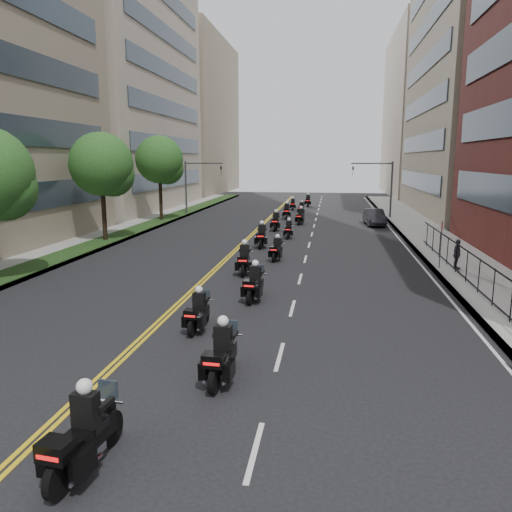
{
  "coord_description": "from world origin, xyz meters",
  "views": [
    {
      "loc": [
        4.59,
        -9.08,
        5.84
      ],
      "look_at": [
        1.39,
        12.29,
        1.62
      ],
      "focal_mm": 35.0,
      "sensor_mm": 36.0,
      "label": 1
    }
  ],
  "objects_px": {
    "motorcycle_3": "(255,285)",
    "motorcycle_11": "(301,209)",
    "motorcycle_8": "(276,222)",
    "motorcycle_6": "(262,237)",
    "motorcycle_2": "(198,313)",
    "motorcycle_10": "(287,212)",
    "motorcycle_13": "(308,201)",
    "motorcycle_9": "(301,217)",
    "motorcycle_1": "(222,356)",
    "motorcycle_12": "(293,205)",
    "motorcycle_7": "(289,230)",
    "pedestrian_c": "(457,254)",
    "motorcycle_5": "(277,250)",
    "parked_sedan": "(374,217)",
    "motorcycle_0": "(83,437)",
    "motorcycle_4": "(244,260)"
  },
  "relations": [
    {
      "from": "motorcycle_3",
      "to": "motorcycle_7",
      "type": "xyz_separation_m",
      "value": [
        0.0,
        16.93,
        -0.07
      ]
    },
    {
      "from": "motorcycle_10",
      "to": "motorcycle_11",
      "type": "distance_m",
      "value": 4.42
    },
    {
      "from": "motorcycle_6",
      "to": "motorcycle_10",
      "type": "xyz_separation_m",
      "value": [
        0.24,
        16.34,
        -0.02
      ]
    },
    {
      "from": "motorcycle_10",
      "to": "motorcycle_11",
      "type": "xyz_separation_m",
      "value": [
        1.21,
        4.25,
        -0.09
      ]
    },
    {
      "from": "motorcycle_9",
      "to": "motorcycle_11",
      "type": "height_order",
      "value": "motorcycle_9"
    },
    {
      "from": "motorcycle_2",
      "to": "pedestrian_c",
      "type": "height_order",
      "value": "pedestrian_c"
    },
    {
      "from": "motorcycle_2",
      "to": "motorcycle_10",
      "type": "xyz_separation_m",
      "value": [
        0.14,
        33.04,
        0.07
      ]
    },
    {
      "from": "motorcycle_2",
      "to": "motorcycle_8",
      "type": "distance_m",
      "value": 24.73
    },
    {
      "from": "motorcycle_7",
      "to": "pedestrian_c",
      "type": "distance_m",
      "value": 13.97
    },
    {
      "from": "motorcycle_6",
      "to": "motorcycle_11",
      "type": "relative_size",
      "value": 1.18
    },
    {
      "from": "motorcycle_0",
      "to": "motorcycle_4",
      "type": "height_order",
      "value": "motorcycle_0"
    },
    {
      "from": "motorcycle_1",
      "to": "motorcycle_3",
      "type": "relative_size",
      "value": 1.04
    },
    {
      "from": "pedestrian_c",
      "to": "parked_sedan",
      "type": "bearing_deg",
      "value": 38.08
    },
    {
      "from": "motorcycle_5",
      "to": "motorcycle_6",
      "type": "bearing_deg",
      "value": 116.5
    },
    {
      "from": "motorcycle_6",
      "to": "motorcycle_11",
      "type": "bearing_deg",
      "value": 83.47
    },
    {
      "from": "motorcycle_3",
      "to": "motorcycle_11",
      "type": "height_order",
      "value": "motorcycle_3"
    },
    {
      "from": "pedestrian_c",
      "to": "motorcycle_12",
      "type": "bearing_deg",
      "value": 49.21
    },
    {
      "from": "motorcycle_11",
      "to": "motorcycle_12",
      "type": "height_order",
      "value": "motorcycle_12"
    },
    {
      "from": "motorcycle_3",
      "to": "motorcycle_7",
      "type": "relative_size",
      "value": 1.12
    },
    {
      "from": "motorcycle_8",
      "to": "motorcycle_9",
      "type": "height_order",
      "value": "motorcycle_8"
    },
    {
      "from": "motorcycle_0",
      "to": "pedestrian_c",
      "type": "relative_size",
      "value": 1.55
    },
    {
      "from": "motorcycle_11",
      "to": "motorcycle_7",
      "type": "bearing_deg",
      "value": -85.86
    },
    {
      "from": "motorcycle_13",
      "to": "motorcycle_0",
      "type": "bearing_deg",
      "value": -90.9
    },
    {
      "from": "motorcycle_0",
      "to": "motorcycle_1",
      "type": "bearing_deg",
      "value": 74.06
    },
    {
      "from": "motorcycle_0",
      "to": "motorcycle_5",
      "type": "bearing_deg",
      "value": 92.22
    },
    {
      "from": "motorcycle_6",
      "to": "motorcycle_2",
      "type": "bearing_deg",
      "value": -92.18
    },
    {
      "from": "motorcycle_3",
      "to": "parked_sedan",
      "type": "relative_size",
      "value": 0.53
    },
    {
      "from": "pedestrian_c",
      "to": "motorcycle_8",
      "type": "bearing_deg",
      "value": 68.28
    },
    {
      "from": "motorcycle_10",
      "to": "motorcycle_7",
      "type": "bearing_deg",
      "value": -88.14
    },
    {
      "from": "motorcycle_11",
      "to": "motorcycle_1",
      "type": "bearing_deg",
      "value": -85.46
    },
    {
      "from": "motorcycle_9",
      "to": "pedestrian_c",
      "type": "xyz_separation_m",
      "value": [
        9.25,
        -18.17,
        0.29
      ]
    },
    {
      "from": "motorcycle_12",
      "to": "pedestrian_c",
      "type": "height_order",
      "value": "pedestrian_c"
    },
    {
      "from": "motorcycle_0",
      "to": "motorcycle_11",
      "type": "relative_size",
      "value": 1.2
    },
    {
      "from": "motorcycle_5",
      "to": "parked_sedan",
      "type": "height_order",
      "value": "motorcycle_5"
    },
    {
      "from": "motorcycle_8",
      "to": "motorcycle_6",
      "type": "bearing_deg",
      "value": -90.8
    },
    {
      "from": "motorcycle_8",
      "to": "motorcycle_12",
      "type": "bearing_deg",
      "value": 89.31
    },
    {
      "from": "motorcycle_2",
      "to": "motorcycle_6",
      "type": "height_order",
      "value": "motorcycle_6"
    },
    {
      "from": "motorcycle_11",
      "to": "motorcycle_13",
      "type": "relative_size",
      "value": 0.9
    },
    {
      "from": "motorcycle_7",
      "to": "motorcycle_6",
      "type": "bearing_deg",
      "value": -109.79
    },
    {
      "from": "motorcycle_3",
      "to": "motorcycle_11",
      "type": "bearing_deg",
      "value": 95.79
    },
    {
      "from": "motorcycle_1",
      "to": "motorcycle_8",
      "type": "bearing_deg",
      "value": 96.34
    },
    {
      "from": "motorcycle_5",
      "to": "pedestrian_c",
      "type": "relative_size",
      "value": 1.31
    },
    {
      "from": "motorcycle_4",
      "to": "motorcycle_12",
      "type": "height_order",
      "value": "motorcycle_4"
    },
    {
      "from": "motorcycle_1",
      "to": "motorcycle_5",
      "type": "xyz_separation_m",
      "value": [
        -0.29,
        16.3,
        -0.1
      ]
    },
    {
      "from": "motorcycle_2",
      "to": "motorcycle_4",
      "type": "bearing_deg",
      "value": 92.62
    },
    {
      "from": "motorcycle_5",
      "to": "parked_sedan",
      "type": "distance_m",
      "value": 18.27
    },
    {
      "from": "motorcycle_6",
      "to": "motorcycle_13",
      "type": "height_order",
      "value": "motorcycle_6"
    },
    {
      "from": "motorcycle_6",
      "to": "motorcycle_13",
      "type": "distance_m",
      "value": 29.57
    },
    {
      "from": "motorcycle_1",
      "to": "motorcycle_9",
      "type": "xyz_separation_m",
      "value": [
        0.1,
        32.82,
        -0.04
      ]
    },
    {
      "from": "motorcycle_1",
      "to": "motorcycle_10",
      "type": "xyz_separation_m",
      "value": [
        -1.53,
        36.86,
        -0.01
      ]
    }
  ]
}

